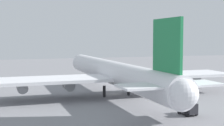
% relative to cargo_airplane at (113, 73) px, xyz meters
% --- Properties ---
extents(ground_plane, '(287.43, 287.43, 0.00)m').
position_rel_cargo_airplane_xyz_m(ground_plane, '(0.66, 0.00, -5.40)').
color(ground_plane, gray).
extents(cargo_airplane, '(71.86, 59.64, 17.36)m').
position_rel_cargo_airplane_xyz_m(cargo_airplane, '(0.00, 0.00, 0.00)').
color(cargo_airplane, silver).
rests_on(cargo_airplane, ground_plane).
extents(catering_truck, '(3.80, 2.64, 2.29)m').
position_rel_cargo_airplane_xyz_m(catering_truck, '(-25.02, -5.86, -4.28)').
color(catering_truck, '#232328').
rests_on(catering_truck, ground_plane).
extents(safety_cone_nose, '(0.41, 0.41, 0.59)m').
position_rel_cargo_airplane_xyz_m(safety_cone_nose, '(32.99, 1.90, -5.11)').
color(safety_cone_nose, orange).
rests_on(safety_cone_nose, ground_plane).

